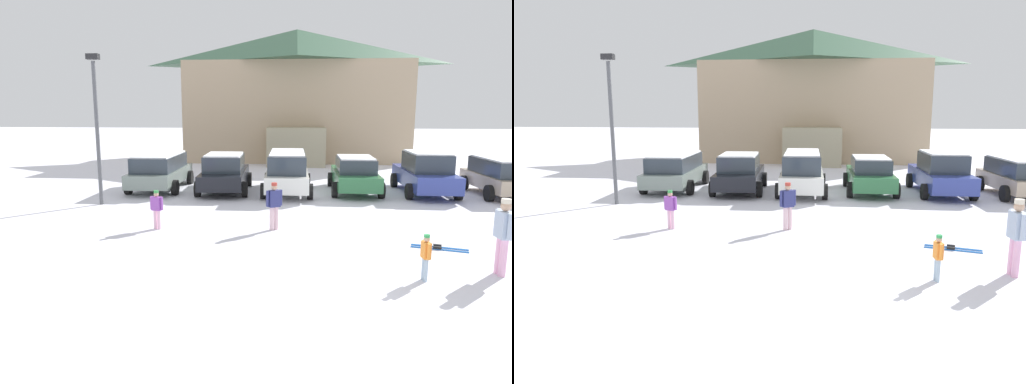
{
  "view_description": "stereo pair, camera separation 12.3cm",
  "coord_description": "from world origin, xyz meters",
  "views": [
    {
      "loc": [
        -0.06,
        -7.23,
        3.5
      ],
      "look_at": [
        -1.49,
        6.98,
        0.91
      ],
      "focal_mm": 32.0,
      "sensor_mm": 36.0,
      "label": 1
    },
    {
      "loc": [
        0.07,
        -7.21,
        3.5
      ],
      "look_at": [
        -1.49,
        6.98,
        0.91
      ],
      "focal_mm": 32.0,
      "sensor_mm": 36.0,
      "label": 2
    }
  ],
  "objects": [
    {
      "name": "parked_grey_wagon",
      "position": [
        -6.29,
        12.34,
        0.87
      ],
      "size": [
        2.31,
        4.75,
        1.59
      ],
      "color": "gray",
      "rests_on": "ground"
    },
    {
      "name": "skier_child_in_purple_jacket",
      "position": [
        -4.29,
        5.56,
        0.66
      ],
      "size": [
        0.42,
        0.24,
        1.16
      ],
      "color": "#EDB5D0",
      "rests_on": "ground"
    },
    {
      "name": "skier_child_in_orange_jacket",
      "position": [
        2.52,
        2.07,
        0.56
      ],
      "size": [
        0.16,
        0.37,
        0.99
      ],
      "color": "#9FB8CC",
      "rests_on": "ground"
    },
    {
      "name": "ground",
      "position": [
        0.0,
        0.0,
        0.0
      ],
      "size": [
        160.0,
        160.0,
        0.0
      ],
      "primitive_type": "plane",
      "color": "white"
    },
    {
      "name": "skier_teen_in_navy_coat",
      "position": [
        -0.84,
        5.84,
        0.79
      ],
      "size": [
        0.46,
        0.35,
        1.41
      ],
      "color": "beige",
      "rests_on": "ground"
    },
    {
      "name": "skier_adult_in_blue_parka",
      "position": [
        4.22,
        2.58,
        0.94
      ],
      "size": [
        0.26,
        0.62,
        1.67
      ],
      "color": "#ECAAD0",
      "rests_on": "ground"
    },
    {
      "name": "parked_blue_hatchback",
      "position": [
        5.11,
        12.35,
        0.89
      ],
      "size": [
        2.12,
        4.73,
        1.78
      ],
      "color": "#334297",
      "rests_on": "ground"
    },
    {
      "name": "lamp_post",
      "position": [
        -7.5,
        8.85,
        3.07
      ],
      "size": [
        0.44,
        0.24,
        5.45
      ],
      "color": "#515459",
      "rests_on": "ground"
    },
    {
      "name": "parked_white_suv",
      "position": [
        -0.66,
        11.96,
        0.94
      ],
      "size": [
        2.15,
        4.82,
        1.76
      ],
      "color": "white",
      "rests_on": "ground"
    },
    {
      "name": "parked_black_sedan",
      "position": [
        -3.35,
        12.03,
        0.83
      ],
      "size": [
        2.31,
        4.5,
        1.65
      ],
      "color": "black",
      "rests_on": "ground"
    },
    {
      "name": "parked_beige_suv",
      "position": [
        8.1,
        12.15,
        0.85
      ],
      "size": [
        2.28,
        4.18,
        1.56
      ],
      "color": "tan",
      "rests_on": "ground"
    },
    {
      "name": "ski_lodge",
      "position": [
        -0.52,
        26.29,
        4.57
      ],
      "size": [
        15.56,
        10.44,
        9.04
      ],
      "color": "tan",
      "rests_on": "ground"
    },
    {
      "name": "parked_green_coupe",
      "position": [
        2.21,
        12.4,
        0.79
      ],
      "size": [
        2.08,
        4.47,
        1.55
      ],
      "color": "#307242",
      "rests_on": "ground"
    },
    {
      "name": "pair_of_skis",
      "position": [
        3.47,
        4.38,
        0.02
      ],
      "size": [
        1.41,
        0.65,
        0.08
      ],
      "color": "blue",
      "rests_on": "ground"
    }
  ]
}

